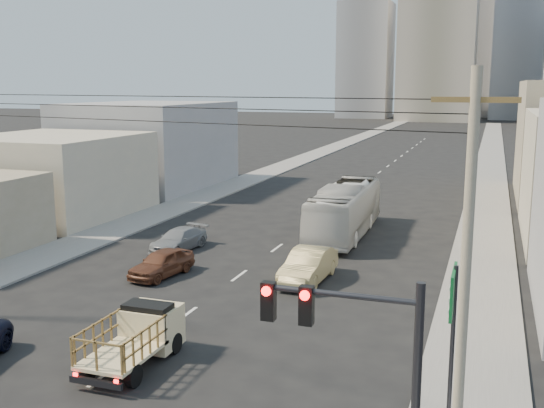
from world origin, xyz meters
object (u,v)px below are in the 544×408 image
Objects in this scene: city_bus at (345,210)px; sedan_tan at (308,266)px; sedan_brown at (162,263)px; traffic_signal at (363,372)px; flatbed_pickup at (136,334)px; green_sign at (453,312)px; sedan_grey at (179,240)px; utility_pole at (464,289)px.

city_bus reaches higher than sedan_tan.
traffic_signal is (13.48, -16.15, 3.39)m from sedan_brown.
flatbed_pickup reaches higher than sedan_tan.
sedan_grey is at bearing 135.64° from green_sign.
flatbed_pickup is 12.40m from utility_pole.
utility_pole is at bearing -82.33° from green_sign.
sedan_tan is (3.05, 11.16, -0.29)m from flatbed_pickup.
flatbed_pickup is 0.73× the size of traffic_signal.
utility_pole is (0.34, -2.50, 1.44)m from green_sign.
traffic_signal is (9.23, -6.63, 2.98)m from flatbed_pickup.
green_sign is at bearing 74.45° from traffic_signal.
sedan_brown is at bearing -120.52° from city_bus.
city_bus is 2.94× the size of sedan_brown.
traffic_signal is 3.24m from utility_pole.
utility_pole is at bearing -60.05° from sedan_tan.
utility_pole is at bearing 55.39° from traffic_signal.
flatbed_pickup is 15.67m from sedan_grey.
green_sign is (16.51, -16.14, 3.11)m from sedan_grey.
traffic_signal reaches higher than sedan_brown.
green_sign is 2.91m from utility_pole.
traffic_signal reaches higher than sedan_tan.
green_sign is at bearing -56.77° from sedan_tan.
utility_pole is (10.96, -4.13, 4.09)m from flatbed_pickup.
utility_pole reaches higher than traffic_signal.
sedan_brown reaches higher than sedan_grey.
traffic_signal is (15.11, -21.15, 3.45)m from sedan_grey.
flatbed_pickup is 0.88× the size of green_sign.
sedan_tan is at bearing 117.35° from utility_pole.
sedan_brown is 0.81× the size of green_sign.
utility_pole reaches higher than sedan_tan.
city_bus is 2.43× the size of sedan_tan.
traffic_signal is at bearing -105.55° from green_sign.
city_bus is at bearing 108.16° from utility_pole.
green_sign is (1.39, 5.01, -0.34)m from traffic_signal.
traffic_signal is 1.20× the size of green_sign.
utility_pole is (15.21, -13.65, 4.50)m from sedan_brown.
flatbed_pickup is at bearing -56.61° from sedan_brown.
green_sign is at bearing -27.54° from sedan_brown.
city_bus is 2.38× the size of green_sign.
sedan_tan reaches higher than sedan_grey.
utility_pole reaches higher than flatbed_pickup.
flatbed_pickup is at bearing -60.14° from sedan_grey.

